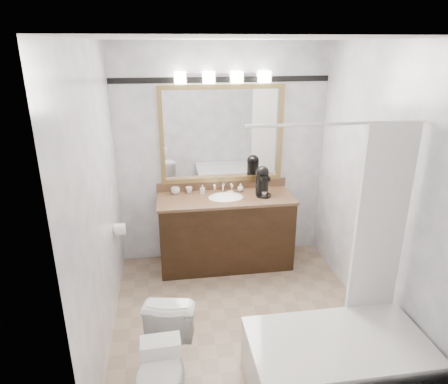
% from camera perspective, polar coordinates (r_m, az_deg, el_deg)
% --- Properties ---
extents(room, '(2.42, 2.62, 2.52)m').
position_cam_1_polar(room, '(3.39, 2.89, -0.56)').
color(room, gray).
rests_on(room, ground).
extents(vanity, '(1.53, 0.58, 0.97)m').
position_cam_1_polar(vanity, '(4.63, 0.23, -5.43)').
color(vanity, black).
rests_on(vanity, ground).
extents(mirror, '(1.40, 0.04, 1.10)m').
position_cam_1_polar(mirror, '(4.53, -0.27, 8.17)').
color(mirror, '#A18348').
rests_on(mirror, room).
extents(vanity_light_bar, '(1.02, 0.14, 0.12)m').
position_cam_1_polar(vanity_light_bar, '(4.39, -0.18, 16.13)').
color(vanity_light_bar, silver).
rests_on(vanity_light_bar, room).
extents(accent_stripe, '(2.40, 0.01, 0.06)m').
position_cam_1_polar(accent_stripe, '(4.45, -0.31, 15.77)').
color(accent_stripe, black).
rests_on(accent_stripe, room).
extents(bathtub, '(1.30, 0.75, 1.96)m').
position_cam_1_polar(bathtub, '(3.32, 16.03, -21.60)').
color(bathtub, white).
rests_on(bathtub, ground).
extents(tp_roll, '(0.11, 0.12, 0.12)m').
position_cam_1_polar(tp_roll, '(4.19, -14.67, -5.18)').
color(tp_roll, white).
rests_on(tp_roll, room).
extents(toilet, '(0.51, 0.73, 0.69)m').
position_cam_1_polar(toilet, '(3.07, -8.61, -23.59)').
color(toilet, white).
rests_on(toilet, ground).
extents(tissue_box, '(0.25, 0.14, 0.10)m').
position_cam_1_polar(tissue_box, '(2.63, -9.04, -20.97)').
color(tissue_box, white).
rests_on(tissue_box, toilet).
extents(coffee_maker, '(0.17, 0.22, 0.34)m').
position_cam_1_polar(coffee_maker, '(4.50, 5.51, 1.68)').
color(coffee_maker, black).
rests_on(coffee_maker, vanity).
extents(cup_left, '(0.11, 0.11, 0.08)m').
position_cam_1_polar(cup_left, '(4.58, -6.95, 0.19)').
color(cup_left, white).
rests_on(cup_left, vanity).
extents(cup_right, '(0.10, 0.10, 0.07)m').
position_cam_1_polar(cup_right, '(4.60, -5.01, 0.29)').
color(cup_right, white).
rests_on(cup_right, vanity).
extents(soap_bottle_a, '(0.06, 0.06, 0.10)m').
position_cam_1_polar(soap_bottle_a, '(4.55, -3.10, 0.35)').
color(soap_bottle_a, white).
rests_on(soap_bottle_a, vanity).
extents(soap_bottle_b, '(0.09, 0.09, 0.09)m').
position_cam_1_polar(soap_bottle_b, '(4.63, 2.36, 0.65)').
color(soap_bottle_b, white).
rests_on(soap_bottle_b, vanity).
extents(soap_bar, '(0.08, 0.06, 0.02)m').
position_cam_1_polar(soap_bar, '(4.58, 0.88, -0.02)').
color(soap_bar, beige).
rests_on(soap_bar, vanity).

